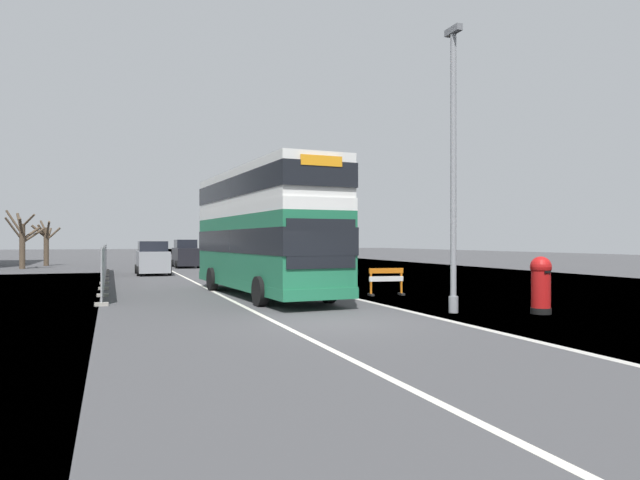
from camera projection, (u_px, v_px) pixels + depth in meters
ground at (349, 323)px, 15.57m from camera, size 140.00×280.00×0.10m
double_decker_bus at (263, 229)px, 22.74m from camera, size 3.38×11.54×4.95m
lamppost_foreground at (453, 178)px, 17.34m from camera, size 0.29×0.70×8.63m
red_pillar_postbox at (541, 282)px, 17.11m from camera, size 0.62×0.62×1.71m
roadworks_barrier at (386, 279)px, 22.82m from camera, size 1.46×0.58×1.08m
construction_site_fence at (105, 264)px, 30.28m from camera, size 0.44×24.00×1.95m
car_oncoming_near at (153, 259)px, 36.90m from camera, size 2.07×4.52×2.13m
car_receding_mid at (185, 254)px, 46.56m from camera, size 1.91×4.56×2.25m
bare_tree_far_verge_near at (23, 239)px, 44.19m from camera, size 2.79×2.85×4.53m
bare_tree_far_verge_mid at (46, 242)px, 49.50m from camera, size 2.37×2.64×3.93m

